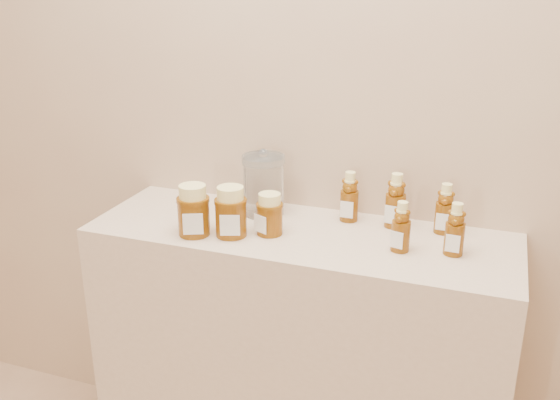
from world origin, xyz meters
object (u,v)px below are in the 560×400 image
at_px(display_table, 298,367).
at_px(bear_bottle_back_left, 350,193).
at_px(glass_canister, 264,183).
at_px(bear_bottle_front_left, 401,223).
at_px(honey_jar_left, 231,211).

height_order(display_table, bear_bottle_back_left, bear_bottle_back_left).
bearing_deg(glass_canister, bear_bottle_back_left, 7.98).
bearing_deg(bear_bottle_front_left, display_table, -171.50).
relative_size(bear_bottle_front_left, honey_jar_left, 1.08).
bearing_deg(bear_bottle_back_left, display_table, -128.37).
bearing_deg(display_table, honey_jar_left, -153.22).
relative_size(honey_jar_left, glass_canister, 0.72).
bearing_deg(bear_bottle_back_left, bear_bottle_front_left, -41.00).
height_order(bear_bottle_back_left, honey_jar_left, bear_bottle_back_left).
xyz_separation_m(bear_bottle_front_left, honey_jar_left, (-0.46, -0.06, -0.01)).
xyz_separation_m(bear_bottle_back_left, honey_jar_left, (-0.28, -0.22, -0.01)).
distance_m(display_table, glass_canister, 0.58).
relative_size(bear_bottle_back_left, bear_bottle_front_left, 1.09).
relative_size(bear_bottle_back_left, glass_canister, 0.85).
bearing_deg(glass_canister, bear_bottle_front_left, -15.99).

